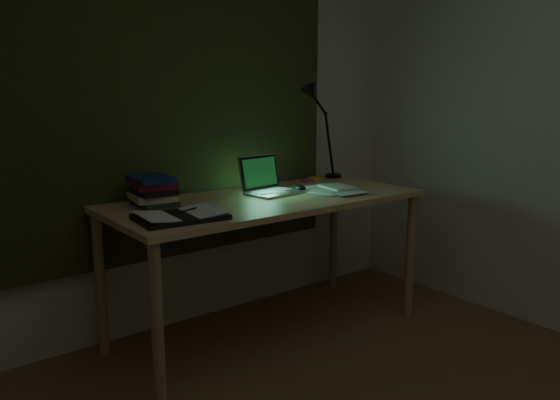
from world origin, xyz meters
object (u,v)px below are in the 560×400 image
(open_textbook, at_px, (180,216))
(book_stack, at_px, (153,190))
(desk, at_px, (267,267))
(desk_lamp, at_px, (334,134))
(laptop, at_px, (274,175))
(loose_papers, at_px, (329,189))

(open_textbook, distance_m, book_stack, 0.38)
(desk, xyz_separation_m, desk_lamp, (0.80, 0.31, 0.71))
(desk, xyz_separation_m, open_textbook, (-0.63, -0.18, 0.42))
(desk_lamp, bearing_deg, laptop, -152.24)
(open_textbook, height_order, book_stack, book_stack)
(open_textbook, relative_size, book_stack, 1.64)
(open_textbook, relative_size, desk_lamp, 0.66)
(desk, height_order, desk_lamp, desk_lamp)
(laptop, xyz_separation_m, loose_papers, (0.33, -0.11, -0.10))
(laptop, relative_size, open_textbook, 0.86)
(desk_lamp, bearing_deg, book_stack, -166.61)
(loose_papers, height_order, desk_lamp, desk_lamp)
(open_textbook, bearing_deg, laptop, 23.26)
(laptop, bearing_deg, open_textbook, -169.99)
(laptop, distance_m, desk_lamp, 0.77)
(loose_papers, bearing_deg, laptop, 161.78)
(loose_papers, bearing_deg, book_stack, 167.07)
(laptop, relative_size, desk_lamp, 0.57)
(desk, distance_m, open_textbook, 0.78)
(book_stack, relative_size, loose_papers, 0.68)
(open_textbook, bearing_deg, loose_papers, 12.05)
(desk, relative_size, open_textbook, 4.51)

